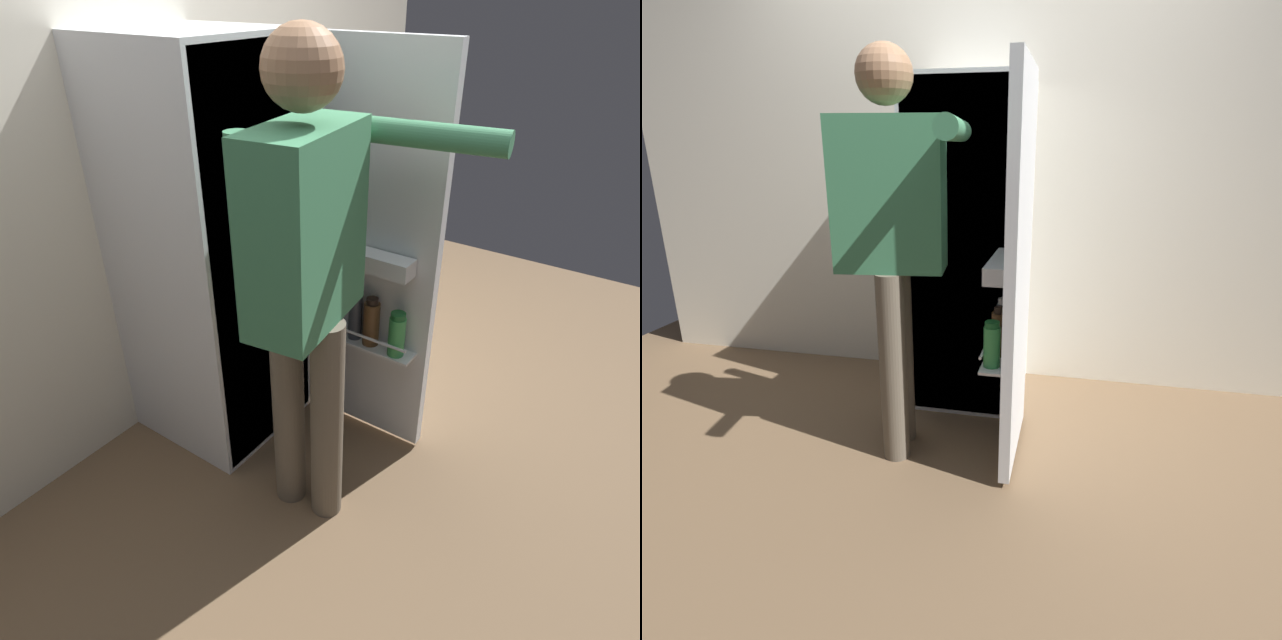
{
  "view_description": "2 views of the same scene",
  "coord_description": "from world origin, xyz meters",
  "views": [
    {
      "loc": [
        -1.48,
        -1.04,
        1.81
      ],
      "look_at": [
        0.04,
        0.02,
        0.69
      ],
      "focal_mm": 31.45,
      "sensor_mm": 36.0,
      "label": 1
    },
    {
      "loc": [
        0.54,
        -2.12,
        1.37
      ],
      "look_at": [
        0.07,
        0.01,
        0.62
      ],
      "focal_mm": 28.78,
      "sensor_mm": 36.0,
      "label": 2
    }
  ],
  "objects": [
    {
      "name": "person",
      "position": [
        -0.2,
        -0.1,
        1.05
      ],
      "size": [
        0.63,
        0.73,
        1.73
      ],
      "color": "#665B4C",
      "rests_on": "ground_plane"
    },
    {
      "name": "kitchen_wall",
      "position": [
        0.0,
        0.89,
        1.34
      ],
      "size": [
        4.4,
        0.1,
        2.69
      ],
      "primitive_type": "cube",
      "color": "silver",
      "rests_on": "ground_plane"
    },
    {
      "name": "ground_plane",
      "position": [
        0.0,
        0.0,
        0.0
      ],
      "size": [
        5.19,
        5.19,
        0.0
      ],
      "primitive_type": "plane",
      "color": "brown"
    },
    {
      "name": "refrigerator",
      "position": [
        0.02,
        0.5,
        0.84
      ],
      "size": [
        0.64,
        1.17,
        1.68
      ],
      "color": "silver",
      "rests_on": "ground_plane"
    }
  ]
}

